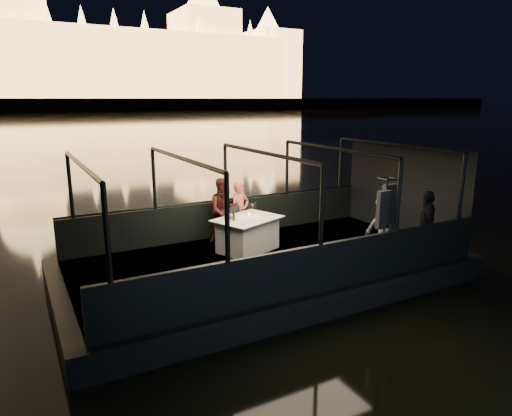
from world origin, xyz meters
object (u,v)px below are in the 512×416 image
person_woman_coral (240,209)px  wine_bottle (234,214)px  chair_port_right (253,220)px  dining_table_central (248,234)px  coat_stand (384,227)px  passenger_dark (427,221)px  person_man_maroon (224,212)px  chair_port_left (237,227)px  passenger_stripe (387,224)px

person_woman_coral → wine_bottle: size_ratio=5.34×
chair_port_right → wine_bottle: 1.34m
dining_table_central → chair_port_right: 0.98m
chair_port_right → coat_stand: coat_stand is taller
dining_table_central → passenger_dark: 3.91m
chair_port_right → coat_stand: bearing=-78.1°
person_woman_coral → person_man_maroon: person_man_maroon is taller
coat_stand → wine_bottle: coat_stand is taller
wine_bottle → person_man_maroon: bearing=79.8°
person_woman_coral → passenger_dark: 4.32m
person_woman_coral → chair_port_left: bearing=-134.3°
dining_table_central → passenger_stripe: (2.22, -2.08, 0.47)m
person_man_maroon → passenger_stripe: passenger_stripe is taller
chair_port_left → person_man_maroon: 0.53m
dining_table_central → chair_port_right: (0.57, 0.80, 0.06)m
dining_table_central → chair_port_left: bearing=97.7°
person_man_maroon → passenger_stripe: size_ratio=1.04×
person_woman_coral → passenger_stripe: passenger_stripe is taller
person_man_maroon → wine_bottle: size_ratio=5.92×
chair_port_left → passenger_stripe: 3.43m
wine_bottle → chair_port_right: bearing=42.0°
dining_table_central → person_woman_coral: bearing=73.8°
person_man_maroon → passenger_dark: size_ratio=1.03×
coat_stand → passenger_dark: 1.25m
chair_port_right → person_man_maroon: size_ratio=0.53×
person_man_maroon → passenger_dark: bearing=-39.5°
person_man_maroon → wine_bottle: 0.94m
dining_table_central → passenger_stripe: bearing=-43.2°
person_woman_coral → passenger_stripe: size_ratio=0.94×
dining_table_central → person_man_maroon: bearing=103.3°
person_man_maroon → coat_stand: bearing=-53.0°
chair_port_right → passenger_stripe: passenger_stripe is taller
chair_port_left → coat_stand: bearing=-77.6°
coat_stand → passenger_dark: coat_stand is taller
passenger_dark → wine_bottle: bearing=-84.4°
person_woman_coral → passenger_stripe: bearing=-67.2°
chair_port_left → person_woman_coral: (0.33, 0.49, 0.30)m
passenger_stripe → passenger_dark: size_ratio=0.99×
chair_port_right → person_man_maroon: 0.83m
passenger_dark → person_man_maroon: bearing=-95.1°
coat_stand → person_man_maroon: coat_stand is taller
chair_port_right → person_woman_coral: (-0.30, 0.14, 0.30)m
chair_port_left → passenger_stripe: passenger_stripe is taller
chair_port_left → wine_bottle: size_ratio=3.35×
dining_table_central → coat_stand: bearing=-51.8°
dining_table_central → passenger_dark: size_ratio=0.95×
chair_port_left → passenger_stripe: size_ratio=0.59×
person_man_maroon → passenger_dark: 4.59m
coat_stand → chair_port_right: bearing=112.2°
coat_stand → passenger_stripe: coat_stand is taller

